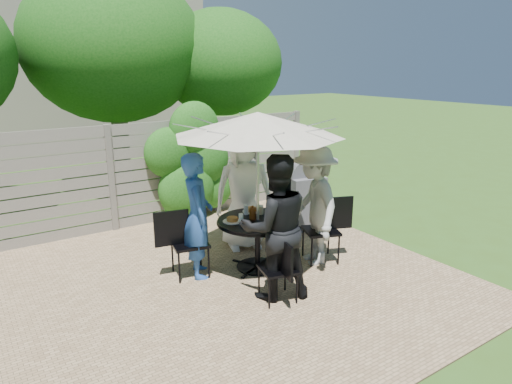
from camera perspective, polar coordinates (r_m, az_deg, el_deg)
backyard_envelope at (r=15.06m, az=-26.14°, el=13.41°), size 60.00×60.00×5.00m
patio_table at (r=6.39m, az=0.22°, el=-5.35°), size 1.42×1.42×0.73m
umbrella at (r=6.01m, az=0.23°, el=8.45°), size 2.90×2.90×2.21m
chair_back at (r=7.35m, az=-1.73°, el=-4.45°), size 0.52×0.69×0.91m
person_back at (r=7.02m, az=-1.51°, el=0.22°), size 1.06×0.86×1.86m
chair_left at (r=6.31m, az=-8.38°, el=-7.96°), size 0.73×0.55×0.97m
person_left at (r=6.12m, az=-7.32°, el=-2.99°), size 0.59×0.73×1.71m
chair_front at (r=5.64m, az=2.78°, el=-11.16°), size 0.50×0.65×0.85m
person_front at (r=5.50m, az=2.44°, el=-4.51°), size 1.06×0.94×1.81m
chair_right at (r=6.76m, az=8.21°, el=-6.28°), size 0.74×0.61×0.97m
person_right at (r=6.52m, az=7.29°, el=-1.65°), size 0.99×1.28×1.75m
plate_back at (r=6.63m, az=-0.58°, el=-2.28°), size 0.26×0.26×0.06m
plate_left at (r=6.23m, az=-2.99°, el=-3.52°), size 0.26×0.26×0.06m
plate_front at (r=5.98m, az=1.10°, el=-4.34°), size 0.26×0.26×0.06m
plate_right at (r=6.40m, az=3.34°, el=-2.99°), size 0.26×0.26×0.06m
glass_back at (r=6.50m, az=-1.26°, el=-2.23°), size 0.07×0.07×0.14m
glass_left at (r=6.13m, az=-1.88°, el=-3.36°), size 0.07×0.07×0.14m
glass_front at (r=6.08m, az=1.80°, el=-3.54°), size 0.07×0.07×0.14m
glass_right at (r=6.45m, az=2.21°, el=-2.39°), size 0.07×0.07×0.14m
syrup_jug at (r=6.32m, az=-0.42°, el=-2.68°), size 0.09×0.09×0.16m
coffee_cup at (r=6.52m, az=0.57°, el=-2.28°), size 0.08×0.08×0.12m
bbq_grill at (r=7.97m, az=6.13°, el=-0.67°), size 0.69×0.57×1.25m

